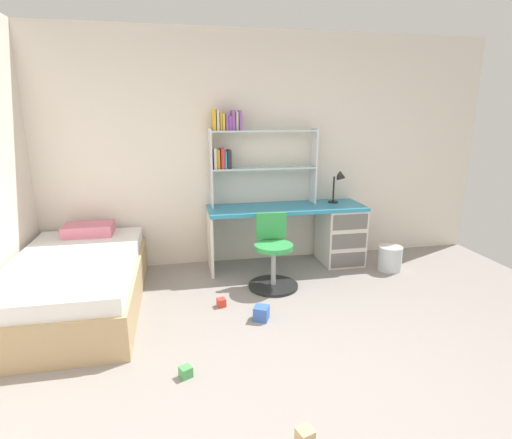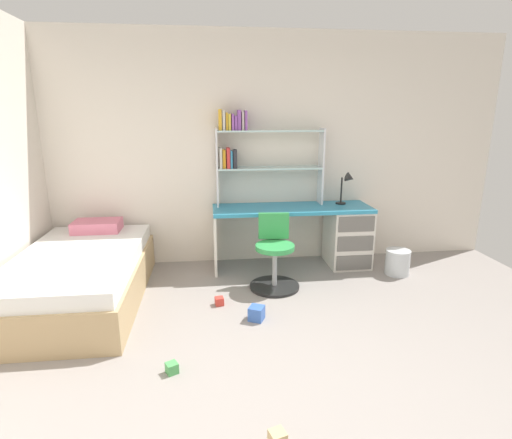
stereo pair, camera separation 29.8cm
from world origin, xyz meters
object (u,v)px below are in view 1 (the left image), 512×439
at_px(toy_block_natural_2, 305,436).
at_px(toy_block_red_3, 221,302).
at_px(waste_bin, 390,258).
at_px(desk_lamp, 340,182).
at_px(swivel_chair, 273,259).
at_px(toy_block_blue_1, 261,313).
at_px(bed_platform, 77,283).
at_px(toy_block_green_0, 186,372).
at_px(desk, 325,230).
at_px(bookshelf_hutch, 248,149).

bearing_deg(toy_block_natural_2, toy_block_red_3, 99.06).
bearing_deg(waste_bin, toy_block_red_3, -165.18).
relative_size(desk_lamp, swivel_chair, 0.50).
height_order(desk_lamp, toy_block_blue_1, desk_lamp).
distance_m(toy_block_blue_1, toy_block_natural_2, 1.39).
distance_m(desk_lamp, swivel_chair, 1.32).
bearing_deg(bed_platform, toy_block_green_0, -52.25).
height_order(swivel_chair, toy_block_green_0, swivel_chair).
bearing_deg(toy_block_green_0, swivel_chair, 55.18).
relative_size(bed_platform, toy_block_red_3, 25.18).
relative_size(desk_lamp, toy_block_green_0, 4.99).
bearing_deg(desk, toy_block_natural_2, -112.51).
distance_m(toy_block_green_0, toy_block_natural_2, 0.95).
height_order(toy_block_natural_2, toy_block_red_3, toy_block_natural_2).
bearing_deg(swivel_chair, toy_block_red_3, -148.48).
bearing_deg(bed_platform, desk, 14.25).
bearing_deg(swivel_chair, toy_block_green_0, -124.82).
relative_size(desk, bookshelf_hutch, 1.47).
bearing_deg(desk, bed_platform, -165.75).
bearing_deg(waste_bin, desk, 150.59).
bearing_deg(bookshelf_hutch, desk_lamp, -5.28).
relative_size(bookshelf_hutch, swivel_chair, 1.62).
bearing_deg(bed_platform, swivel_chair, 3.86).
relative_size(desk_lamp, bed_platform, 0.20).
bearing_deg(waste_bin, desk_lamp, 137.91).
xyz_separation_m(toy_block_blue_1, toy_block_red_3, (-0.32, 0.32, -0.02)).
bearing_deg(bookshelf_hutch, toy_block_natural_2, -93.60).
bearing_deg(toy_block_natural_2, bookshelf_hutch, 86.40).
height_order(waste_bin, toy_block_green_0, waste_bin).
bearing_deg(toy_block_green_0, bed_platform, 127.75).
distance_m(bed_platform, waste_bin, 3.35).
bearing_deg(toy_block_green_0, desk_lamp, 46.00).
xyz_separation_m(bookshelf_hutch, toy_block_blue_1, (-0.13, -1.39, -1.31)).
bearing_deg(toy_block_green_0, desk, 48.02).
bearing_deg(toy_block_red_3, toy_block_natural_2, -80.94).
xyz_separation_m(swivel_chair, bed_platform, (-1.90, -0.13, -0.04)).
relative_size(bed_platform, waste_bin, 6.87).
xyz_separation_m(waste_bin, toy_block_natural_2, (-1.75, -2.25, -0.10)).
xyz_separation_m(bookshelf_hutch, toy_block_red_3, (-0.45, -1.07, -1.34)).
xyz_separation_m(toy_block_blue_1, toy_block_natural_2, (-0.05, -1.39, -0.02)).
height_order(toy_block_green_0, toy_block_red_3, same).
height_order(waste_bin, toy_block_natural_2, waste_bin).
bearing_deg(waste_bin, bed_platform, -174.80).
xyz_separation_m(bookshelf_hutch, swivel_chair, (0.14, -0.71, -1.08)).
relative_size(desk_lamp, waste_bin, 1.35).
xyz_separation_m(swivel_chair, toy_block_red_3, (-0.59, -0.36, -0.26)).
bearing_deg(toy_block_green_0, bookshelf_hutch, 68.71).
height_order(toy_block_green_0, toy_block_natural_2, toy_block_natural_2).
bearing_deg(toy_block_green_0, waste_bin, 32.79).
height_order(bed_platform, toy_block_blue_1, bed_platform).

